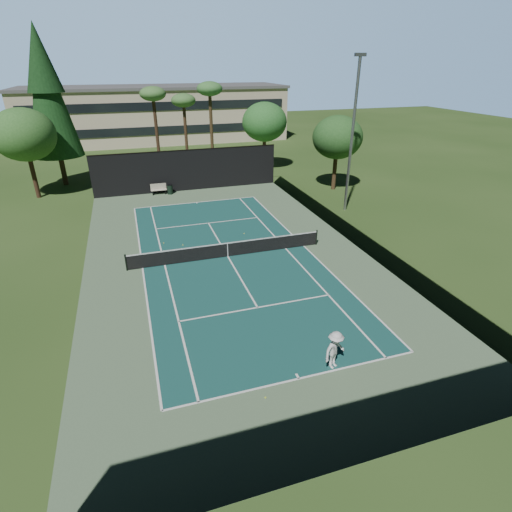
% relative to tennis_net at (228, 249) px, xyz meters
% --- Properties ---
extents(ground, '(160.00, 160.00, 0.00)m').
position_rel_tennis_net_xyz_m(ground, '(0.00, 0.00, -0.56)').
color(ground, '#2C491B').
rests_on(ground, ground).
extents(apron_slab, '(18.00, 32.00, 0.01)m').
position_rel_tennis_net_xyz_m(apron_slab, '(0.00, 0.00, -0.55)').
color(apron_slab, '#557250').
rests_on(apron_slab, ground).
extents(court_surface, '(10.97, 23.77, 0.01)m').
position_rel_tennis_net_xyz_m(court_surface, '(0.00, 0.00, -0.55)').
color(court_surface, '#174945').
rests_on(court_surface, ground).
extents(court_lines, '(11.07, 23.87, 0.01)m').
position_rel_tennis_net_xyz_m(court_lines, '(0.00, 0.00, -0.54)').
color(court_lines, white).
rests_on(court_lines, ground).
extents(tennis_net, '(12.90, 0.10, 1.10)m').
position_rel_tennis_net_xyz_m(tennis_net, '(0.00, 0.00, 0.00)').
color(tennis_net, black).
rests_on(tennis_net, ground).
extents(fence, '(18.04, 32.05, 4.03)m').
position_rel_tennis_net_xyz_m(fence, '(0.00, 0.06, 1.45)').
color(fence, black).
rests_on(fence, ground).
extents(player, '(1.30, 1.04, 1.76)m').
position_rel_tennis_net_xyz_m(player, '(1.68, -11.64, 0.32)').
color(player, silver).
rests_on(player, ground).
extents(tennis_ball_a, '(0.08, 0.08, 0.08)m').
position_rel_tennis_net_xyz_m(tennis_ball_a, '(-1.63, -12.45, -0.52)').
color(tennis_ball_a, '#D3EA35').
rests_on(tennis_ball_a, ground).
extents(tennis_ball_b, '(0.07, 0.07, 0.07)m').
position_rel_tennis_net_xyz_m(tennis_ball_b, '(-3.82, 3.45, -0.52)').
color(tennis_ball_b, '#C9D630').
rests_on(tennis_ball_b, ground).
extents(tennis_ball_c, '(0.08, 0.08, 0.08)m').
position_rel_tennis_net_xyz_m(tennis_ball_c, '(2.11, 3.42, -0.52)').
color(tennis_ball_c, '#EDF537').
rests_on(tennis_ball_c, ground).
extents(tennis_ball_d, '(0.07, 0.07, 0.07)m').
position_rel_tennis_net_xyz_m(tennis_ball_d, '(-2.57, 2.71, -0.52)').
color(tennis_ball_d, '#E6F638').
rests_on(tennis_ball_d, ground).
extents(park_bench, '(1.50, 0.45, 1.02)m').
position_rel_tennis_net_xyz_m(park_bench, '(-3.00, 15.57, -0.01)').
color(park_bench, beige).
rests_on(park_bench, ground).
extents(trash_bin, '(0.56, 0.56, 0.95)m').
position_rel_tennis_net_xyz_m(trash_bin, '(-1.95, 15.29, -0.08)').
color(trash_bin, black).
rests_on(trash_bin, ground).
extents(pine_tree, '(4.80, 4.80, 15.00)m').
position_rel_tennis_net_xyz_m(pine_tree, '(-12.00, 22.00, 9.00)').
color(pine_tree, '#41301C').
rests_on(pine_tree, ground).
extents(palm_a, '(2.80, 2.80, 9.32)m').
position_rel_tennis_net_xyz_m(palm_a, '(-2.00, 24.00, 7.63)').
color(palm_a, '#402A1B').
rests_on(palm_a, ground).
extents(palm_b, '(2.80, 2.80, 8.42)m').
position_rel_tennis_net_xyz_m(palm_b, '(1.50, 26.00, 6.80)').
color(palm_b, '#452F1D').
rests_on(palm_b, ground).
extents(palm_c, '(2.80, 2.80, 9.77)m').
position_rel_tennis_net_xyz_m(palm_c, '(4.00, 23.00, 8.05)').
color(palm_c, '#46341E').
rests_on(palm_c, ground).
extents(decid_tree_a, '(5.12, 5.12, 7.62)m').
position_rel_tennis_net_xyz_m(decid_tree_a, '(10.00, 22.00, 4.86)').
color(decid_tree_a, '#47301E').
rests_on(decid_tree_a, ground).
extents(decid_tree_b, '(4.80, 4.80, 7.14)m').
position_rel_tennis_net_xyz_m(decid_tree_b, '(14.00, 12.00, 4.52)').
color(decid_tree_b, '#4F3822').
rests_on(decid_tree_b, ground).
extents(decid_tree_c, '(5.44, 5.44, 8.09)m').
position_rel_tennis_net_xyz_m(decid_tree_c, '(-14.00, 18.00, 5.21)').
color(decid_tree_c, '#422A1C').
rests_on(decid_tree_c, ground).
extents(campus_building, '(40.50, 12.50, 8.30)m').
position_rel_tennis_net_xyz_m(campus_building, '(0.00, 45.98, 3.65)').
color(campus_building, beige).
rests_on(campus_building, ground).
extents(light_pole, '(0.90, 0.25, 12.22)m').
position_rel_tennis_net_xyz_m(light_pole, '(12.00, 6.00, 5.90)').
color(light_pole, '#94969C').
rests_on(light_pole, ground).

